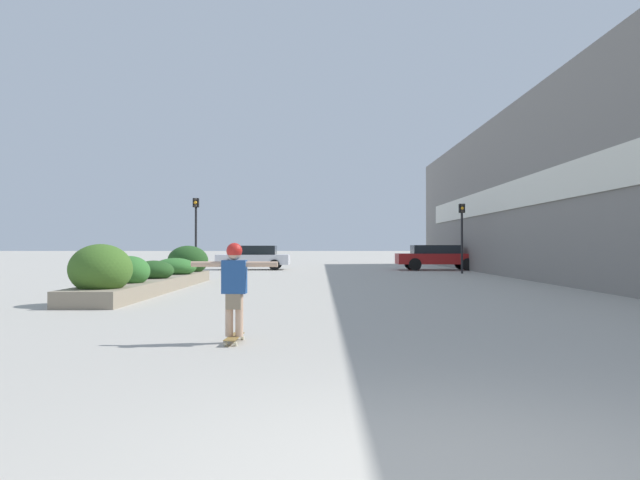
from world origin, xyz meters
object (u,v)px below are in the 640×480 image
object	(u,v)px
traffic_light_left	(199,223)
traffic_light_right	(465,226)
skateboarder	(237,280)
car_center_left	(257,257)
car_leftmost	(440,257)
skateboard	(237,338)

from	to	relation	value
traffic_light_left	traffic_light_right	distance (m)	13.21
skateboarder	car_center_left	distance (m)	25.06
car_center_left	traffic_light_right	xyz separation A→B (m)	(10.92, -4.61, 1.64)
car_center_left	traffic_light_right	distance (m)	11.97
traffic_light_right	car_center_left	bearing A→B (deg)	157.12
car_leftmost	traffic_light_right	size ratio (longest dim) A/B	1.36
car_leftmost	traffic_light_left	size ratio (longest dim) A/B	1.28
skateboard	car_leftmost	bearing A→B (deg)	75.01
car_center_left	car_leftmost	bearing A→B (deg)	-92.82
car_leftmost	car_center_left	distance (m)	10.55
car_leftmost	car_center_left	bearing A→B (deg)	-92.82
skateboard	car_center_left	bearing A→B (deg)	98.98
skateboard	car_leftmost	distance (m)	25.68
skateboarder	car_center_left	bearing A→B (deg)	98.98
skateboard	traffic_light_right	distance (m)	22.08
car_center_left	traffic_light_right	bearing A→B (deg)	-112.88
skateboard	traffic_light_left	size ratio (longest dim) A/B	0.20
car_leftmost	traffic_light_left	bearing A→B (deg)	-70.29
car_leftmost	car_center_left	size ratio (longest dim) A/B	1.15
car_leftmost	traffic_light_right	distance (m)	4.41
car_center_left	traffic_light_left	distance (m)	5.88
skateboard	car_leftmost	world-z (taller)	car_leftmost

